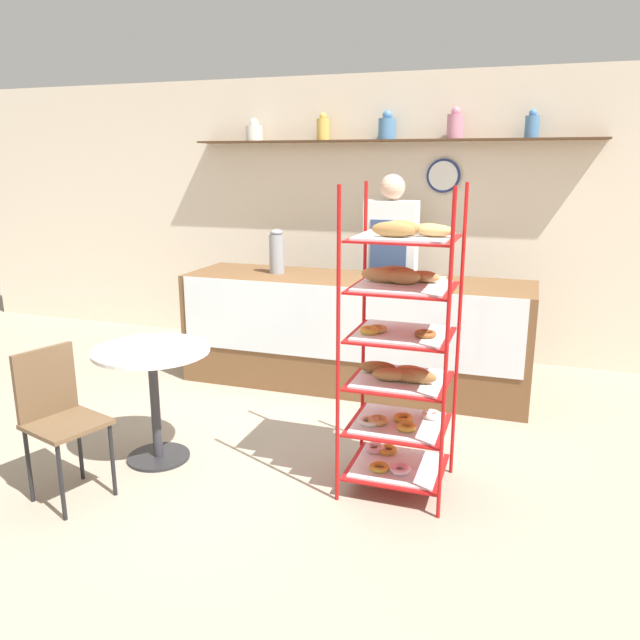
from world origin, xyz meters
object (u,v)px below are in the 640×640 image
(cafe_chair, at_px, (57,408))
(donut_tray_counter, at_px, (414,277))
(person_worker, at_px, (390,263))
(cafe_table, at_px, (153,376))
(coffee_carafe, at_px, (277,252))
(pastry_rack, at_px, (400,343))

(cafe_chair, bearing_deg, donut_tray_counter, -15.31)
(person_worker, distance_m, cafe_table, 2.65)
(cafe_chair, bearing_deg, cafe_table, -7.80)
(donut_tray_counter, bearing_deg, person_worker, 120.32)
(cafe_table, distance_m, coffee_carafe, 1.86)
(person_worker, xyz_separation_m, coffee_carafe, (-0.86, -0.66, 0.15))
(cafe_table, height_order, donut_tray_counter, donut_tray_counter)
(cafe_table, bearing_deg, donut_tray_counter, 55.35)
(cafe_table, xyz_separation_m, donut_tray_counter, (1.30, 1.88, 0.39))
(pastry_rack, distance_m, donut_tray_counter, 1.74)
(pastry_rack, relative_size, person_worker, 1.00)
(person_worker, bearing_deg, pastry_rack, -75.94)
(person_worker, xyz_separation_m, donut_tray_counter, (0.32, -0.55, -0.01))
(person_worker, bearing_deg, cafe_table, -111.96)
(person_worker, relative_size, coffee_carafe, 4.65)
(pastry_rack, height_order, donut_tray_counter, pastry_rack)
(cafe_table, relative_size, coffee_carafe, 1.97)
(cafe_chair, relative_size, coffee_carafe, 2.28)
(coffee_carafe, bearing_deg, pastry_rack, -48.45)
(cafe_chair, height_order, donut_tray_counter, donut_tray_counter)
(pastry_rack, bearing_deg, donut_tray_counter, 98.20)
(person_worker, distance_m, coffee_carafe, 1.09)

